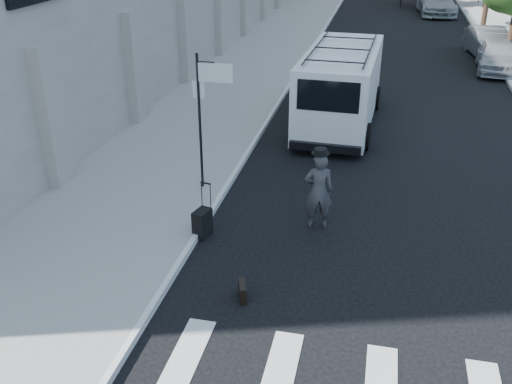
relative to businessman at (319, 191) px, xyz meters
The scene contains 10 objects.
ground 2.28m from the businessman, 106.15° to the right, with size 120.00×120.00×0.00m, color black.
sidewalk_left 14.83m from the businessman, 109.03° to the left, with size 4.50×48.00×0.15m, color gray.
sign_pole 3.62m from the businessman, 157.79° to the left, with size 1.03×0.07×3.50m.
businessman is the anchor object (origin of this frame).
briefcase 3.36m from the businessman, 108.45° to the right, with size 0.12×0.44×0.34m, color black.
suitcase 2.75m from the businessman, 157.25° to the right, with size 0.39×0.51×1.27m.
cargo_van 7.43m from the businessman, 91.19° to the left, with size 2.65×6.97×2.57m.
parked_car_a 17.29m from the businessman, 68.91° to the left, with size 1.69×4.20×1.43m, color #B0B2B8.
parked_car_b 20.02m from the businessman, 71.89° to the left, with size 1.54×4.41×1.45m, color #55595D.
parked_car_c 32.51m from the businessman, 82.18° to the left, with size 2.37×5.83×1.69m, color #A0A2A7.
Camera 1 is at (1.74, -9.72, 6.69)m, focal length 40.00 mm.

